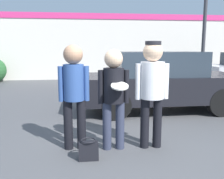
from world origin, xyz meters
TOP-DOWN VIEW (x-y plane):
  - ground_plane at (0.00, 0.00)m, footprint 56.00×56.00m
  - storefront_building at (0.00, 9.57)m, footprint 24.00×0.22m
  - person_left at (-0.86, 0.05)m, footprint 0.50×0.33m
  - person_middle_with_frisbee at (-0.21, -0.04)m, footprint 0.51×0.55m
  - person_right at (0.43, -0.04)m, footprint 0.57×0.40m
  - parked_car_near at (1.37, 2.45)m, footprint 4.27×1.79m
  - handbag at (-0.65, -0.42)m, footprint 0.30×0.23m

SIDE VIEW (x-z plane):
  - ground_plane at x=0.00m, z-range 0.00..0.00m
  - handbag at x=-0.65m, z-range -0.01..0.32m
  - parked_car_near at x=1.37m, z-range 0.00..1.60m
  - person_middle_with_frisbee at x=-0.21m, z-range 0.16..1.83m
  - person_left at x=-0.86m, z-range 0.17..1.92m
  - person_right at x=0.43m, z-range 0.21..2.01m
  - storefront_building at x=0.00m, z-range 0.03..3.51m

